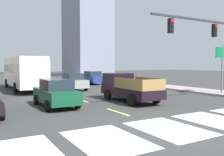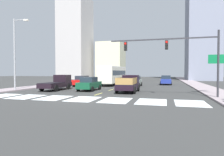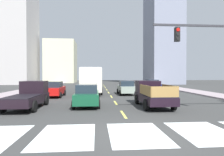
# 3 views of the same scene
# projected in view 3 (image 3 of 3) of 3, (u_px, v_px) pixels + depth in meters

# --- Properties ---
(ground_plane) EXTENTS (160.00, 160.00, 0.00)m
(ground_plane) POSITION_uv_depth(u_px,v_px,m) (137.00, 134.00, 8.15)
(ground_plane) COLOR #343534
(sidewalk_right) EXTENTS (3.18, 110.00, 0.15)m
(sidewalk_right) POSITION_uv_depth(u_px,v_px,m) (197.00, 92.00, 27.07)
(sidewalk_right) COLOR gray
(sidewalk_right) RESTS_ON ground
(sidewalk_left) EXTENTS (3.18, 110.00, 0.15)m
(sidewalk_left) POSITION_uv_depth(u_px,v_px,m) (14.00, 93.00, 25.12)
(sidewalk_left) COLOR gray
(sidewalk_left) RESTS_ON ground
(crosswalk_stripe_2) EXTENTS (2.32, 3.43, 0.01)m
(crosswalk_stripe_2) POSITION_uv_depth(u_px,v_px,m) (66.00, 135.00, 7.92)
(crosswalk_stripe_2) COLOR silver
(crosswalk_stripe_2) RESTS_ON ground
(crosswalk_stripe_3) EXTENTS (2.32, 3.43, 0.01)m
(crosswalk_stripe_3) POSITION_uv_depth(u_px,v_px,m) (137.00, 134.00, 8.15)
(crosswalk_stripe_3) COLOR silver
(crosswalk_stripe_3) RESTS_ON ground
(crosswalk_stripe_4) EXTENTS (2.32, 3.43, 0.01)m
(crosswalk_stripe_4) POSITION_uv_depth(u_px,v_px,m) (203.00, 132.00, 8.38)
(crosswalk_stripe_4) COLOR silver
(crosswalk_stripe_4) RESTS_ON ground
(lane_dash_0) EXTENTS (0.16, 2.40, 0.01)m
(lane_dash_0) POSITION_uv_depth(u_px,v_px,m) (123.00, 114.00, 12.14)
(lane_dash_0) COLOR #D3CC52
(lane_dash_0) RESTS_ON ground
(lane_dash_1) EXTENTS (0.16, 2.40, 0.01)m
(lane_dash_1) POSITION_uv_depth(u_px,v_px,m) (116.00, 103.00, 17.12)
(lane_dash_1) COLOR #D3CC52
(lane_dash_1) RESTS_ON ground
(lane_dash_2) EXTENTS (0.16, 2.40, 0.01)m
(lane_dash_2) POSITION_uv_depth(u_px,v_px,m) (111.00, 96.00, 22.11)
(lane_dash_2) COLOR #D3CC52
(lane_dash_2) RESTS_ON ground
(lane_dash_3) EXTENTS (0.16, 2.40, 0.01)m
(lane_dash_3) POSITION_uv_depth(u_px,v_px,m) (109.00, 92.00, 27.09)
(lane_dash_3) COLOR #D3CC52
(lane_dash_3) RESTS_ON ground
(lane_dash_4) EXTENTS (0.16, 2.40, 0.01)m
(lane_dash_4) POSITION_uv_depth(u_px,v_px,m) (107.00, 90.00, 32.07)
(lane_dash_4) COLOR #D3CC52
(lane_dash_4) RESTS_ON ground
(lane_dash_5) EXTENTS (0.16, 2.40, 0.01)m
(lane_dash_5) POSITION_uv_depth(u_px,v_px,m) (105.00, 88.00, 37.06)
(lane_dash_5) COLOR #D3CC52
(lane_dash_5) RESTS_ON ground
(lane_dash_6) EXTENTS (0.16, 2.40, 0.01)m
(lane_dash_6) POSITION_uv_depth(u_px,v_px,m) (104.00, 86.00, 42.04)
(lane_dash_6) COLOR #D3CC52
(lane_dash_6) RESTS_ON ground
(lane_dash_7) EXTENTS (0.16, 2.40, 0.01)m
(lane_dash_7) POSITION_uv_depth(u_px,v_px,m) (103.00, 85.00, 47.02)
(lane_dash_7) COLOR #D3CC52
(lane_dash_7) RESTS_ON ground
(pickup_stakebed) EXTENTS (2.18, 5.20, 1.96)m
(pickup_stakebed) POSITION_uv_depth(u_px,v_px,m) (152.00, 94.00, 15.45)
(pickup_stakebed) COLOR black
(pickup_stakebed) RESTS_ON ground
(pickup_dark) EXTENTS (2.18, 5.20, 1.96)m
(pickup_dark) POSITION_uv_depth(u_px,v_px,m) (29.00, 95.00, 14.70)
(pickup_dark) COLOR black
(pickup_dark) RESTS_ON ground
(city_bus) EXTENTS (2.72, 10.80, 3.32)m
(city_bus) POSITION_uv_depth(u_px,v_px,m) (92.00, 79.00, 26.58)
(city_bus) COLOR beige
(city_bus) RESTS_ON ground
(sedan_mid) EXTENTS (2.02, 4.40, 1.72)m
(sedan_mid) POSITION_uv_depth(u_px,v_px,m) (87.00, 95.00, 15.31)
(sedan_mid) COLOR #11472D
(sedan_mid) RESTS_ON ground
(sedan_near_right) EXTENTS (2.02, 4.40, 1.72)m
(sedan_near_right) POSITION_uv_depth(u_px,v_px,m) (152.00, 85.00, 30.38)
(sedan_near_right) COLOR navy
(sedan_near_right) RESTS_ON ground
(sedan_far) EXTENTS (2.02, 4.40, 1.72)m
(sedan_far) POSITION_uv_depth(u_px,v_px,m) (54.00, 89.00, 21.80)
(sedan_far) COLOR red
(sedan_far) RESTS_ON ground
(sedan_near_left) EXTENTS (2.02, 4.40, 1.72)m
(sedan_near_left) POSITION_uv_depth(u_px,v_px,m) (126.00, 88.00, 24.42)
(sedan_near_left) COLOR gray
(sedan_near_left) RESTS_ON ground
(tower_tall_centre) EXTENTS (8.29, 11.74, 40.55)m
(tower_tall_centre) POSITION_uv_depth(u_px,v_px,m) (163.00, 11.00, 54.41)
(tower_tall_centre) COLOR gray
(tower_tall_centre) RESTS_ON ground
(block_mid_left) EXTENTS (9.11, 11.04, 27.99)m
(block_mid_left) POSITION_uv_depth(u_px,v_px,m) (16.00, 32.00, 52.70)
(block_mid_left) COLOR #A9A4A3
(block_mid_left) RESTS_ON ground
(block_mid_right) EXTENTS (9.03, 10.25, 13.15)m
(block_mid_right) POSITION_uv_depth(u_px,v_px,m) (61.00, 62.00, 62.26)
(block_mid_right) COLOR beige
(block_mid_right) RESTS_ON ground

